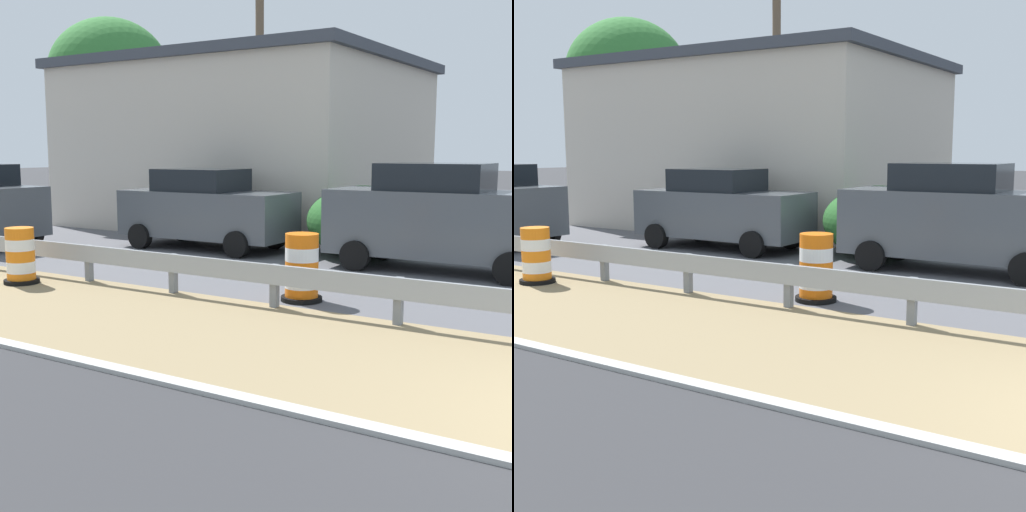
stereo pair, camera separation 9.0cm
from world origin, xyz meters
The scene contains 8 objects.
traffic_barrel_nearest centered at (3.07, 5.55, 0.52)m, with size 0.70×0.70×1.14m.
traffic_barrel_close centered at (1.58, 10.79, 0.48)m, with size 0.66×0.66×1.07m.
car_distant_a centered at (7.19, 10.55, 1.02)m, with size 2.05×4.52×2.04m.
car_distant_c centered at (7.12, 4.47, 1.12)m, with size 2.00×4.76×2.24m.
roadside_shop_near centered at (12.99, 13.02, 2.73)m, with size 8.83×10.70×5.43m.
utility_pole_near centered at (10.19, 10.82, 3.94)m, with size 0.24×1.80×7.57m.
bush_roadside centered at (8.13, 6.67, 0.84)m, with size 2.63×2.63×1.69m, color #286028.
tree_roadside centered at (12.94, 19.33, 5.37)m, with size 4.67×4.67×7.49m.
Camera 1 is at (-6.76, 0.26, 2.51)m, focal length 47.59 mm.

